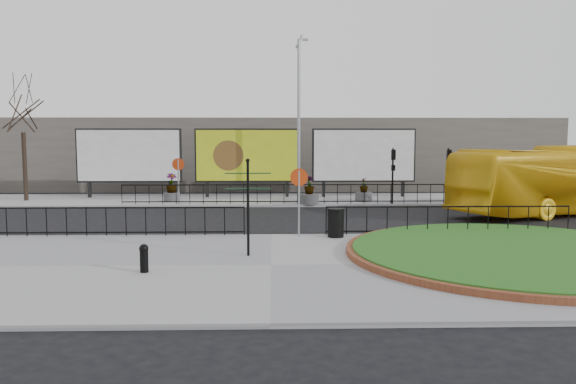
{
  "coord_description": "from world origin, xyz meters",
  "views": [
    {
      "loc": [
        0.07,
        -20.59,
        3.73
      ],
      "look_at": [
        0.64,
        1.01,
        1.6
      ],
      "focal_mm": 35.0,
      "sensor_mm": 36.0,
      "label": 1
    }
  ],
  "objects_px": {
    "bollard": "(144,257)",
    "fingerpost_sign": "(248,197)",
    "planter_a": "(172,190)",
    "bus": "(559,180)",
    "litter_bin": "(336,223)",
    "lamp_post": "(299,117)",
    "billboard_mid": "(247,156)",
    "planter_b": "(309,194)",
    "planter_c": "(364,193)"
  },
  "relations": [
    {
      "from": "bollard",
      "to": "planter_c",
      "type": "bearing_deg",
      "value": 62.5
    },
    {
      "from": "billboard_mid",
      "to": "litter_bin",
      "type": "distance_m",
      "value": 14.26
    },
    {
      "from": "litter_bin",
      "to": "fingerpost_sign",
      "type": "bearing_deg",
      "value": -134.15
    },
    {
      "from": "bollard",
      "to": "bus",
      "type": "relative_size",
      "value": 0.06
    },
    {
      "from": "lamp_post",
      "to": "planter_a",
      "type": "xyz_separation_m",
      "value": [
        -7.17,
        -0.0,
        -4.06
      ]
    },
    {
      "from": "bollard",
      "to": "lamp_post",
      "type": "bearing_deg",
      "value": 73.74
    },
    {
      "from": "planter_a",
      "to": "planter_b",
      "type": "height_order",
      "value": "planter_a"
    },
    {
      "from": "planter_c",
      "to": "lamp_post",
      "type": "bearing_deg",
      "value": 173.99
    },
    {
      "from": "litter_bin",
      "to": "lamp_post",
      "type": "bearing_deg",
      "value": 93.99
    },
    {
      "from": "litter_bin",
      "to": "planter_a",
      "type": "distance_m",
      "value": 14.11
    },
    {
      "from": "fingerpost_sign",
      "to": "planter_c",
      "type": "bearing_deg",
      "value": 69.15
    },
    {
      "from": "litter_bin",
      "to": "planter_a",
      "type": "height_order",
      "value": "planter_a"
    },
    {
      "from": "bus",
      "to": "planter_c",
      "type": "distance_m",
      "value": 9.9
    },
    {
      "from": "planter_c",
      "to": "billboard_mid",
      "type": "bearing_deg",
      "value": 160.5
    },
    {
      "from": "planter_b",
      "to": "bus",
      "type": "bearing_deg",
      "value": -16.42
    },
    {
      "from": "fingerpost_sign",
      "to": "planter_a",
      "type": "distance_m",
      "value": 15.59
    },
    {
      "from": "bollard",
      "to": "planter_a",
      "type": "relative_size",
      "value": 0.49
    },
    {
      "from": "lamp_post",
      "to": "planter_b",
      "type": "height_order",
      "value": "lamp_post"
    },
    {
      "from": "fingerpost_sign",
      "to": "planter_a",
      "type": "bearing_deg",
      "value": 109.96
    },
    {
      "from": "bollard",
      "to": "fingerpost_sign",
      "type": "bearing_deg",
      "value": 37.28
    },
    {
      "from": "billboard_mid",
      "to": "planter_b",
      "type": "bearing_deg",
      "value": -45.58
    },
    {
      "from": "billboard_mid",
      "to": "planter_a",
      "type": "bearing_deg",
      "value": -154.68
    },
    {
      "from": "bollard",
      "to": "planter_b",
      "type": "bearing_deg",
      "value": 70.46
    },
    {
      "from": "billboard_mid",
      "to": "bus",
      "type": "relative_size",
      "value": 0.52
    },
    {
      "from": "lamp_post",
      "to": "planter_c",
      "type": "height_order",
      "value": "lamp_post"
    },
    {
      "from": "planter_a",
      "to": "bus",
      "type": "bearing_deg",
      "value": -14.62
    },
    {
      "from": "fingerpost_sign",
      "to": "planter_b",
      "type": "height_order",
      "value": "fingerpost_sign"
    },
    {
      "from": "bollard",
      "to": "litter_bin",
      "type": "bearing_deg",
      "value": 42.09
    },
    {
      "from": "billboard_mid",
      "to": "lamp_post",
      "type": "distance_m",
      "value": 4.23
    },
    {
      "from": "planter_a",
      "to": "billboard_mid",
      "type": "bearing_deg",
      "value": 25.32
    },
    {
      "from": "bollard",
      "to": "bus",
      "type": "distance_m",
      "value": 20.82
    },
    {
      "from": "fingerpost_sign",
      "to": "bus",
      "type": "height_order",
      "value": "bus"
    },
    {
      "from": "lamp_post",
      "to": "planter_a",
      "type": "height_order",
      "value": "lamp_post"
    },
    {
      "from": "lamp_post",
      "to": "bus",
      "type": "bearing_deg",
      "value": -22.44
    },
    {
      "from": "bus",
      "to": "litter_bin",
      "type": "bearing_deg",
      "value": 95.69
    },
    {
      "from": "bollard",
      "to": "litter_bin",
      "type": "xyz_separation_m",
      "value": [
        5.71,
        5.15,
        0.11
      ]
    },
    {
      "from": "planter_c",
      "to": "planter_b",
      "type": "bearing_deg",
      "value": -158.88
    },
    {
      "from": "bollard",
      "to": "planter_c",
      "type": "height_order",
      "value": "planter_c"
    },
    {
      "from": "litter_bin",
      "to": "planter_b",
      "type": "xyz_separation_m",
      "value": [
        -0.32,
        10.03,
        0.01
      ]
    },
    {
      "from": "planter_a",
      "to": "planter_c",
      "type": "distance_m",
      "value": 10.83
    },
    {
      "from": "bus",
      "to": "planter_a",
      "type": "relative_size",
      "value": 7.56
    },
    {
      "from": "billboard_mid",
      "to": "planter_a",
      "type": "distance_m",
      "value": 4.96
    },
    {
      "from": "billboard_mid",
      "to": "planter_c",
      "type": "relative_size",
      "value": 4.6
    },
    {
      "from": "litter_bin",
      "to": "planter_a",
      "type": "relative_size",
      "value": 0.67
    },
    {
      "from": "lamp_post",
      "to": "planter_c",
      "type": "xyz_separation_m",
      "value": [
        3.64,
        -0.38,
        -4.26
      ]
    },
    {
      "from": "planter_c",
      "to": "fingerpost_sign",
      "type": "bearing_deg",
      "value": -112.17
    },
    {
      "from": "billboard_mid",
      "to": "bollard",
      "type": "distance_m",
      "value": 18.96
    },
    {
      "from": "billboard_mid",
      "to": "litter_bin",
      "type": "relative_size",
      "value": 5.95
    },
    {
      "from": "bollard",
      "to": "planter_c",
      "type": "xyz_separation_m",
      "value": [
        8.54,
        16.4,
        0.03
      ]
    },
    {
      "from": "lamp_post",
      "to": "planter_b",
      "type": "xyz_separation_m",
      "value": [
        0.49,
        -1.6,
        -4.17
      ]
    }
  ]
}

